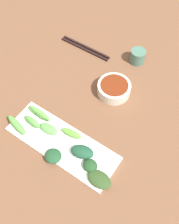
{
  "coord_description": "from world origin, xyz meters",
  "views": [
    {
      "loc": [
        0.37,
        0.25,
        0.77
      ],
      "look_at": [
        0.0,
        -0.0,
        0.05
      ],
      "focal_mm": 39.88,
      "sensor_mm": 36.0,
      "label": 1
    }
  ],
  "objects_px": {
    "chopsticks": "(85,48)",
    "tea_cup": "(138,56)",
    "serving_plate": "(62,143)",
    "sauce_bowl": "(114,88)"
  },
  "relations": [
    {
      "from": "serving_plate",
      "to": "tea_cup",
      "type": "xyz_separation_m",
      "value": [
        -0.46,
        0.02,
        0.02
      ]
    },
    {
      "from": "sauce_bowl",
      "to": "tea_cup",
      "type": "relative_size",
      "value": 2.07
    },
    {
      "from": "sauce_bowl",
      "to": "tea_cup",
      "type": "height_order",
      "value": "tea_cup"
    },
    {
      "from": "chopsticks",
      "to": "sauce_bowl",
      "type": "bearing_deg",
      "value": 59.12
    },
    {
      "from": "sauce_bowl",
      "to": "serving_plate",
      "type": "xyz_separation_m",
      "value": [
        0.28,
        -0.03,
        -0.02
      ]
    },
    {
      "from": "chopsticks",
      "to": "tea_cup",
      "type": "relative_size",
      "value": 3.91
    },
    {
      "from": "sauce_bowl",
      "to": "serving_plate",
      "type": "bearing_deg",
      "value": -5.89
    },
    {
      "from": "sauce_bowl",
      "to": "chopsticks",
      "type": "xyz_separation_m",
      "value": [
        -0.13,
        -0.22,
        -0.02
      ]
    },
    {
      "from": "chopsticks",
      "to": "serving_plate",
      "type": "bearing_deg",
      "value": 24.63
    },
    {
      "from": "serving_plate",
      "to": "sauce_bowl",
      "type": "bearing_deg",
      "value": 174.11
    }
  ]
}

